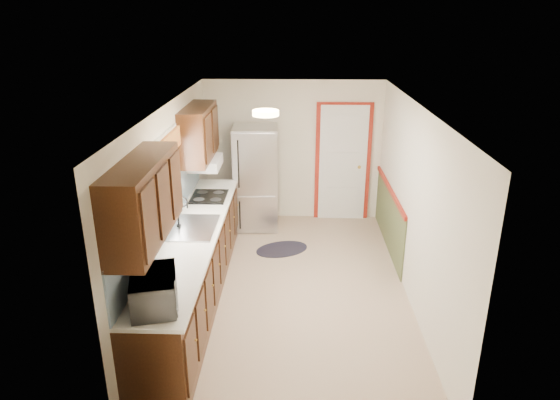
{
  "coord_description": "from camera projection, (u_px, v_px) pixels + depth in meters",
  "views": [
    {
      "loc": [
        0.04,
        -5.77,
        3.41
      ],
      "look_at": [
        -0.15,
        0.25,
        1.15
      ],
      "focal_mm": 32.0,
      "sensor_mm": 36.0,
      "label": 1
    }
  ],
  "objects": [
    {
      "name": "room_shell",
      "position": [
        292.0,
        203.0,
        6.17
      ],
      "size": [
        3.2,
        5.2,
        2.52
      ],
      "color": "tan",
      "rests_on": "ground"
    },
    {
      "name": "cooktop",
      "position": [
        209.0,
        197.0,
        7.13
      ],
      "size": [
        0.5,
        0.59,
        0.02
      ],
      "primitive_type": "cube",
      "color": "black",
      "rests_on": "kitchen_run"
    },
    {
      "name": "ceiling_fixture",
      "position": [
        266.0,
        113.0,
        5.59
      ],
      "size": [
        0.3,
        0.3,
        0.06
      ],
      "primitive_type": "cylinder",
      "color": "#FFD88C",
      "rests_on": "room_shell"
    },
    {
      "name": "back_wall_trim",
      "position": [
        352.0,
        174.0,
        8.32
      ],
      "size": [
        1.12,
        2.3,
        2.08
      ],
      "color": "maroon",
      "rests_on": "ground"
    },
    {
      "name": "kitchen_run",
      "position": [
        190.0,
        241.0,
        6.07
      ],
      "size": [
        0.63,
        4.0,
        2.2
      ],
      "color": "#341A0C",
      "rests_on": "ground"
    },
    {
      "name": "refrigerator",
      "position": [
        256.0,
        178.0,
        8.23
      ],
      "size": [
        0.74,
        0.73,
        1.72
      ],
      "rotation": [
        0.0,
        0.0,
        0.04
      ],
      "color": "#B7B7BC",
      "rests_on": "ground"
    },
    {
      "name": "rug",
      "position": [
        282.0,
        249.0,
        7.67
      ],
      "size": [
        0.96,
        0.82,
        0.01
      ],
      "primitive_type": "ellipsoid",
      "rotation": [
        0.0,
        0.0,
        0.43
      ],
      "color": "black",
      "rests_on": "ground"
    },
    {
      "name": "microwave",
      "position": [
        154.0,
        287.0,
        4.41
      ],
      "size": [
        0.46,
        0.64,
        0.39
      ],
      "primitive_type": "imported",
      "rotation": [
        0.0,
        0.0,
        1.83
      ],
      "color": "white",
      "rests_on": "kitchen_run"
    }
  ]
}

